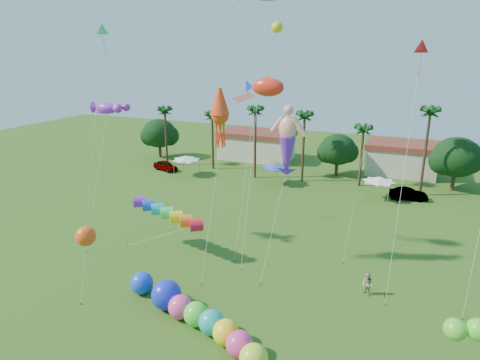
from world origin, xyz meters
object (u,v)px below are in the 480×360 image
at_px(car_a, 166,166).
at_px(spectator_b, 367,285).
at_px(car_b, 408,194).
at_px(caterpillar_inflatable, 202,319).
at_px(blue_ball, 142,283).

xyz_separation_m(car_a, spectator_b, (34.18, -24.54, 0.16)).
bearing_deg(car_b, car_a, 78.50).
height_order(car_a, caterpillar_inflatable, caterpillar_inflatable).
relative_size(car_a, blue_ball, 2.50).
relative_size(car_a, caterpillar_inflatable, 0.42).
bearing_deg(car_b, spectator_b, 163.50).
distance_m(car_a, caterpillar_inflatable, 41.53).
distance_m(car_b, blue_ball, 36.51).
bearing_deg(caterpillar_inflatable, car_b, 92.91).
distance_m(car_b, caterpillar_inflatable, 35.90).
relative_size(car_b, caterpillar_inflatable, 0.43).
relative_size(spectator_b, caterpillar_inflatable, 0.17).
height_order(car_b, spectator_b, spectator_b).
relative_size(car_a, car_b, 0.97).
bearing_deg(spectator_b, caterpillar_inflatable, -103.41).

